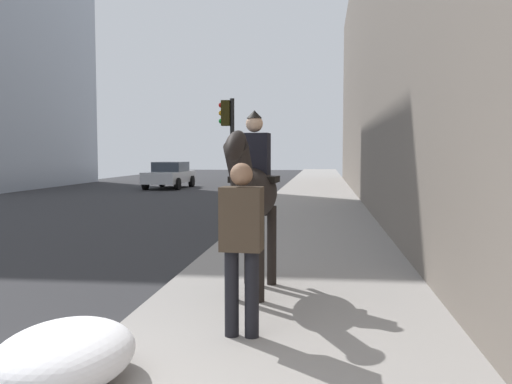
{
  "coord_description": "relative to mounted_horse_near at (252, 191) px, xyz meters",
  "views": [
    {
      "loc": [
        -3.25,
        -2.12,
        1.91
      ],
      "look_at": [
        4.0,
        -1.25,
        1.4
      ],
      "focal_mm": 38.8,
      "sensor_mm": 36.0,
      "label": 1
    }
  ],
  "objects": [
    {
      "name": "mounted_horse_near",
      "position": [
        0.0,
        0.0,
        0.0
      ],
      "size": [
        2.15,
        0.67,
        2.34
      ],
      "rotation": [
        0.0,
        0.0,
        3.06
      ],
      "color": "black",
      "rests_on": "sidewalk_slab"
    },
    {
      "name": "pedestrian_greeting",
      "position": [
        -1.67,
        -0.11,
        -0.34
      ],
      "size": [
        0.28,
        0.41,
        1.7
      ],
      "rotation": [
        0.0,
        0.0,
        -0.06
      ],
      "color": "black",
      "rests_on": "sidewalk_slab"
    },
    {
      "name": "snow_pile_near",
      "position": [
        -2.95,
        1.09,
        -1.08
      ],
      "size": [
        1.35,
        1.04,
        0.47
      ],
      "primitive_type": "ellipsoid",
      "color": "white",
      "rests_on": "sidewalk_slab"
    },
    {
      "name": "traffic_light_near_curb",
      "position": [
        8.24,
        1.71,
        0.88
      ],
      "size": [
        0.2,
        0.44,
        3.42
      ],
      "color": "black",
      "rests_on": "ground"
    },
    {
      "name": "car_near_lane",
      "position": [
        22.54,
        7.45,
        -0.69
      ],
      "size": [
        4.45,
        2.08,
        1.44
      ],
      "rotation": [
        0.0,
        0.0,
        3.11
      ],
      "color": "#B7BABF",
      "rests_on": "ground"
    }
  ]
}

